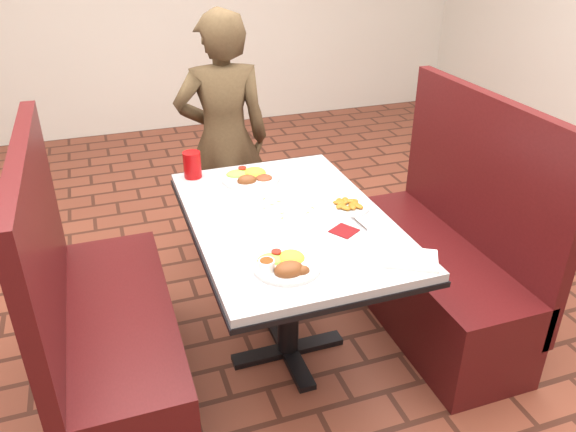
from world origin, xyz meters
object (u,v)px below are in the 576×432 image
object	(u,v)px
booth_bench_left	(108,334)
far_dinner_plate	(250,175)
plantain_plate	(347,205)
dining_table	(288,236)
diner_person	(224,141)
red_tumbler	(192,165)
booth_bench_right	(439,265)
near_dinner_plate	(286,262)

from	to	relation	value
booth_bench_left	far_dinner_plate	size ratio (longest dim) A/B	4.34
plantain_plate	dining_table	bearing A→B (deg)	176.96
far_dinner_plate	plantain_plate	size ratio (longest dim) A/B	1.44
diner_person	far_dinner_plate	xyz separation A→B (m)	(-0.01, -0.60, 0.04)
plantain_plate	red_tumbler	xyz separation A→B (m)	(-0.57, 0.55, 0.05)
far_dinner_plate	diner_person	bearing A→B (deg)	88.89
red_tumbler	booth_bench_right	bearing A→B (deg)	-25.88
booth_bench_right	diner_person	bearing A→B (deg)	129.59
booth_bench_left	booth_bench_right	distance (m)	1.60
dining_table	far_dinner_plate	size ratio (longest dim) A/B	4.38
dining_table	diner_person	distance (m)	1.01
far_dinner_plate	red_tumbler	distance (m)	0.28
near_dinner_plate	red_tumbler	distance (m)	0.92
plantain_plate	red_tumbler	size ratio (longest dim) A/B	1.50
booth_bench_left	far_dinner_plate	bearing A→B (deg)	28.96
dining_table	booth_bench_left	distance (m)	0.86
booth_bench_right	far_dinner_plate	size ratio (longest dim) A/B	4.34
far_dinner_plate	booth_bench_left	bearing A→B (deg)	-151.04
diner_person	red_tumbler	distance (m)	0.55
near_dinner_plate	far_dinner_plate	bearing A→B (deg)	83.48
booth_bench_right	red_tumbler	bearing A→B (deg)	154.12
dining_table	diner_person	world-z (taller)	diner_person
far_dinner_plate	near_dinner_plate	bearing A→B (deg)	-96.52
near_dinner_plate	far_dinner_plate	xyz separation A→B (m)	(0.09, 0.79, -0.00)
near_dinner_plate	red_tumbler	world-z (taller)	red_tumbler
dining_table	red_tumbler	size ratio (longest dim) A/B	9.45
booth_bench_left	red_tumbler	size ratio (longest dim) A/B	9.35
dining_table	red_tumbler	bearing A→B (deg)	119.57
dining_table	far_dinner_plate	xyz separation A→B (m)	(-0.05, 0.41, 0.12)
booth_bench_left	near_dinner_plate	world-z (taller)	booth_bench_left
dining_table	far_dinner_plate	bearing A→B (deg)	96.70
near_dinner_plate	dining_table	bearing A→B (deg)	69.65
far_dinner_plate	plantain_plate	distance (m)	0.53
red_tumbler	plantain_plate	bearing A→B (deg)	-43.85
booth_bench_right	plantain_plate	distance (m)	0.68
near_dinner_plate	red_tumbler	xyz separation A→B (m)	(-0.16, 0.91, 0.04)
far_dinner_plate	red_tumbler	world-z (taller)	red_tumbler
diner_person	near_dinner_plate	distance (m)	1.39
dining_table	booth_bench_right	distance (m)	0.86
booth_bench_left	plantain_plate	size ratio (longest dim) A/B	6.25
booth_bench_right	red_tumbler	xyz separation A→B (m)	(-1.10, 0.53, 0.48)
near_dinner_plate	far_dinner_plate	world-z (taller)	near_dinner_plate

